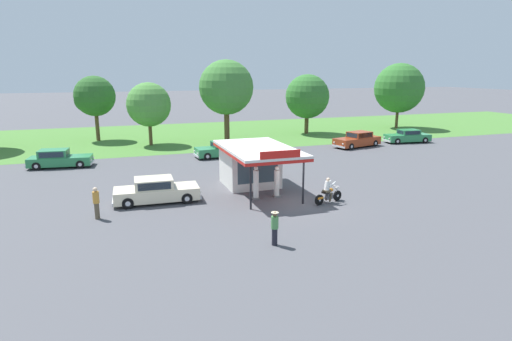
{
  "coord_description": "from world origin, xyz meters",
  "views": [
    {
      "loc": [
        -10.3,
        -22.15,
        7.8
      ],
      "look_at": [
        -1.49,
        3.44,
        1.4
      ],
      "focal_mm": 29.67,
      "sensor_mm": 36.0,
      "label": 1
    }
  ],
  "objects_px": {
    "gas_pump_offside": "(277,183)",
    "motorcycle_with_rider": "(328,193)",
    "parked_car_back_row_centre_right": "(59,159)",
    "gas_pump_nearside": "(256,184)",
    "parked_car_back_row_centre": "(357,140)",
    "bystander_admiring_sedan": "(96,202)",
    "parked_car_back_row_left": "(222,150)",
    "featured_classic_sedan": "(156,191)",
    "parked_car_back_row_centre_left": "(407,137)",
    "bystander_standing_back_lot": "(275,227)"
  },
  "relations": [
    {
      "from": "parked_car_back_row_centre_left",
      "to": "bystander_standing_back_lot",
      "type": "relative_size",
      "value": 3.3
    },
    {
      "from": "gas_pump_nearside",
      "to": "parked_car_back_row_centre_left",
      "type": "xyz_separation_m",
      "value": [
        22.89,
        14.67,
        -0.3
      ]
    },
    {
      "from": "parked_car_back_row_centre",
      "to": "parked_car_back_row_centre_left",
      "type": "height_order",
      "value": "parked_car_back_row_centre"
    },
    {
      "from": "parked_car_back_row_centre",
      "to": "featured_classic_sedan",
      "type": "bearing_deg",
      "value": -150.0
    },
    {
      "from": "parked_car_back_row_left",
      "to": "bystander_standing_back_lot",
      "type": "bearing_deg",
      "value": -97.9
    },
    {
      "from": "featured_classic_sedan",
      "to": "bystander_standing_back_lot",
      "type": "bearing_deg",
      "value": -62.5
    },
    {
      "from": "bystander_admiring_sedan",
      "to": "motorcycle_with_rider",
      "type": "bearing_deg",
      "value": -6.66
    },
    {
      "from": "gas_pump_offside",
      "to": "motorcycle_with_rider",
      "type": "height_order",
      "value": "gas_pump_offside"
    },
    {
      "from": "motorcycle_with_rider",
      "to": "bystander_standing_back_lot",
      "type": "xyz_separation_m",
      "value": [
        -5.37,
        -4.86,
        0.2
      ]
    },
    {
      "from": "parked_car_back_row_centre_left",
      "to": "parked_car_back_row_centre",
      "type": "bearing_deg",
      "value": -175.5
    },
    {
      "from": "gas_pump_nearside",
      "to": "parked_car_back_row_centre_left",
      "type": "height_order",
      "value": "gas_pump_nearside"
    },
    {
      "from": "parked_car_back_row_centre_left",
      "to": "bystander_standing_back_lot",
      "type": "distance_m",
      "value": 32.7
    },
    {
      "from": "parked_car_back_row_left",
      "to": "parked_car_back_row_centre_left",
      "type": "relative_size",
      "value": 0.95
    },
    {
      "from": "gas_pump_nearside",
      "to": "parked_car_back_row_centre_right",
      "type": "bearing_deg",
      "value": 132.23
    },
    {
      "from": "gas_pump_nearside",
      "to": "parked_car_back_row_centre",
      "type": "height_order",
      "value": "gas_pump_nearside"
    },
    {
      "from": "parked_car_back_row_left",
      "to": "parked_car_back_row_centre",
      "type": "relative_size",
      "value": 0.88
    },
    {
      "from": "motorcycle_with_rider",
      "to": "parked_car_back_row_left",
      "type": "bearing_deg",
      "value": 99.06
    },
    {
      "from": "gas_pump_nearside",
      "to": "featured_classic_sedan",
      "type": "xyz_separation_m",
      "value": [
        -5.94,
        1.39,
        -0.28
      ]
    },
    {
      "from": "motorcycle_with_rider",
      "to": "parked_car_back_row_centre_right",
      "type": "distance_m",
      "value": 22.88
    },
    {
      "from": "parked_car_back_row_centre_right",
      "to": "parked_car_back_row_centre_left",
      "type": "distance_m",
      "value": 35.42
    },
    {
      "from": "parked_car_back_row_centre_right",
      "to": "bystander_admiring_sedan",
      "type": "height_order",
      "value": "bystander_admiring_sedan"
    },
    {
      "from": "parked_car_back_row_left",
      "to": "parked_car_back_row_centre_left",
      "type": "bearing_deg",
      "value": 3.02
    },
    {
      "from": "parked_car_back_row_centre_right",
      "to": "bystander_admiring_sedan",
      "type": "relative_size",
      "value": 2.96
    },
    {
      "from": "parked_car_back_row_left",
      "to": "gas_pump_offside",
      "type": "bearing_deg",
      "value": -89.76
    },
    {
      "from": "motorcycle_with_rider",
      "to": "gas_pump_offside",
      "type": "bearing_deg",
      "value": 138.01
    },
    {
      "from": "parked_car_back_row_centre",
      "to": "bystander_standing_back_lot",
      "type": "relative_size",
      "value": 3.59
    },
    {
      "from": "gas_pump_offside",
      "to": "parked_car_back_row_centre_right",
      "type": "height_order",
      "value": "gas_pump_offside"
    },
    {
      "from": "parked_car_back_row_centre",
      "to": "bystander_admiring_sedan",
      "type": "distance_m",
      "value": 29.43
    },
    {
      "from": "gas_pump_offside",
      "to": "parked_car_back_row_left",
      "type": "distance_m",
      "value": 13.53
    },
    {
      "from": "parked_car_back_row_centre_right",
      "to": "bystander_admiring_sedan",
      "type": "bearing_deg",
      "value": -77.42
    },
    {
      "from": "parked_car_back_row_centre_right",
      "to": "gas_pump_nearside",
      "type": "bearing_deg",
      "value": -47.77
    },
    {
      "from": "motorcycle_with_rider",
      "to": "parked_car_back_row_left",
      "type": "distance_m",
      "value": 15.94
    },
    {
      "from": "gas_pump_nearside",
      "to": "gas_pump_offside",
      "type": "xyz_separation_m",
      "value": [
        1.39,
        -0.0,
        -0.06
      ]
    },
    {
      "from": "motorcycle_with_rider",
      "to": "bystander_standing_back_lot",
      "type": "distance_m",
      "value": 7.25
    },
    {
      "from": "bystander_admiring_sedan",
      "to": "parked_car_back_row_centre_left",
      "type": "bearing_deg",
      "value": 25.49
    },
    {
      "from": "parked_car_back_row_left",
      "to": "bystander_admiring_sedan",
      "type": "height_order",
      "value": "bystander_admiring_sedan"
    },
    {
      "from": "bystander_admiring_sedan",
      "to": "parked_car_back_row_centre",
      "type": "bearing_deg",
      "value": 30.22
    },
    {
      "from": "bystander_admiring_sedan",
      "to": "bystander_standing_back_lot",
      "type": "xyz_separation_m",
      "value": [
        7.76,
        -6.4,
        -0.09
      ]
    },
    {
      "from": "motorcycle_with_rider",
      "to": "bystander_admiring_sedan",
      "type": "relative_size",
      "value": 1.19
    },
    {
      "from": "gas_pump_nearside",
      "to": "bystander_admiring_sedan",
      "type": "height_order",
      "value": "gas_pump_nearside"
    },
    {
      "from": "parked_car_back_row_centre",
      "to": "parked_car_back_row_left",
      "type": "bearing_deg",
      "value": -177.66
    },
    {
      "from": "parked_car_back_row_centre",
      "to": "gas_pump_offside",
      "type": "bearing_deg",
      "value": -136.22
    },
    {
      "from": "parked_car_back_row_centre_left",
      "to": "bystander_standing_back_lot",
      "type": "bearing_deg",
      "value": -138.32
    },
    {
      "from": "parked_car_back_row_centre_right",
      "to": "parked_car_back_row_centre",
      "type": "bearing_deg",
      "value": 0.7
    },
    {
      "from": "gas_pump_nearside",
      "to": "bystander_standing_back_lot",
      "type": "distance_m",
      "value": 7.24
    },
    {
      "from": "parked_car_back_row_centre_left",
      "to": "bystander_admiring_sedan",
      "type": "bearing_deg",
      "value": -154.51
    },
    {
      "from": "featured_classic_sedan",
      "to": "parked_car_back_row_centre_right",
      "type": "relative_size",
      "value": 1.01
    },
    {
      "from": "gas_pump_offside",
      "to": "motorcycle_with_rider",
      "type": "distance_m",
      "value": 3.31
    },
    {
      "from": "parked_car_back_row_centre_left",
      "to": "gas_pump_offside",
      "type": "bearing_deg",
      "value": -145.7
    },
    {
      "from": "bystander_standing_back_lot",
      "to": "parked_car_back_row_left",
      "type": "bearing_deg",
      "value": 82.1
    }
  ]
}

